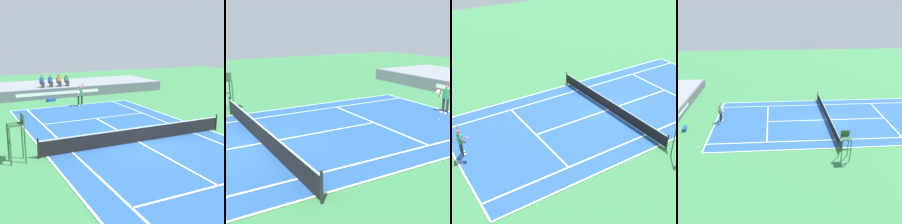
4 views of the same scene
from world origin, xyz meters
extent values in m
plane|color=#387F47|center=(0.00, 0.00, 0.00)|extent=(80.00, 80.00, 0.00)
cube|color=#235193|center=(0.00, 0.00, 0.01)|extent=(10.98, 23.78, 0.02)
cube|color=white|center=(0.00, 11.89, 0.02)|extent=(10.98, 0.10, 0.01)
cube|color=white|center=(-5.49, 0.00, 0.02)|extent=(0.10, 23.78, 0.01)
cube|color=white|center=(5.49, 0.00, 0.02)|extent=(0.10, 23.78, 0.01)
cube|color=white|center=(-4.11, 0.00, 0.02)|extent=(0.10, 23.78, 0.01)
cube|color=white|center=(4.11, 0.00, 0.02)|extent=(0.10, 23.78, 0.01)
cube|color=white|center=(0.00, 6.40, 0.02)|extent=(8.22, 0.10, 0.01)
cube|color=white|center=(0.00, -6.40, 0.02)|extent=(8.22, 0.10, 0.01)
cube|color=white|center=(0.00, 0.00, 0.02)|extent=(0.10, 12.80, 0.01)
cube|color=white|center=(0.00, 11.79, 0.02)|extent=(0.10, 0.20, 0.01)
cylinder|color=black|center=(-5.94, 0.00, 0.54)|extent=(0.10, 0.10, 1.07)
cylinder|color=black|center=(5.94, 0.00, 0.54)|extent=(0.10, 0.10, 1.07)
cube|color=black|center=(0.00, 0.00, 0.48)|extent=(11.78, 0.02, 0.84)
cube|color=white|center=(0.00, 0.00, 0.90)|extent=(11.78, 0.03, 0.06)
cube|color=#565B66|center=(0.00, 16.00, 0.51)|extent=(24.72, 0.24, 1.03)
cube|color=silver|center=(0.00, 15.87, 0.56)|extent=(8.65, 0.01, 0.32)
cube|color=gray|center=(0.00, 19.67, 0.51)|extent=(24.72, 7.10, 1.03)
cube|color=#474C56|center=(-1.35, 17.30, 1.44)|extent=(0.44, 0.44, 0.06)
cube|color=#474C56|center=(-1.35, 17.50, 1.69)|extent=(0.44, 0.06, 0.44)
cylinder|color=#4C4C51|center=(-1.17, 17.15, 1.22)|extent=(0.04, 0.04, 0.38)
cylinder|color=#4C4C51|center=(-1.52, 17.15, 1.22)|extent=(0.04, 0.04, 0.38)
cube|color=#2D2D33|center=(-1.35, 17.20, 1.52)|extent=(0.34, 0.44, 0.16)
cube|color=#2D2D33|center=(-1.35, 17.00, 1.25)|extent=(0.30, 0.14, 0.44)
cube|color=#2D4CA8|center=(-1.35, 17.36, 1.81)|extent=(0.36, 0.22, 0.52)
sphere|color=tan|center=(-1.35, 17.36, 2.18)|extent=(0.20, 0.20, 0.20)
cylinder|color=black|center=(-1.35, 17.36, 2.27)|extent=(0.19, 0.19, 0.05)
cube|color=#474C56|center=(-0.46, 17.30, 1.44)|extent=(0.44, 0.44, 0.06)
cube|color=#474C56|center=(-0.46, 17.50, 1.69)|extent=(0.44, 0.06, 0.44)
cylinder|color=#4C4C51|center=(-0.28, 17.15, 1.22)|extent=(0.04, 0.04, 0.38)
cylinder|color=#4C4C51|center=(-0.64, 17.15, 1.22)|extent=(0.04, 0.04, 0.38)
cube|color=#2D2D33|center=(-0.46, 17.20, 1.52)|extent=(0.34, 0.44, 0.16)
cube|color=#2D2D33|center=(-0.46, 17.00, 1.25)|extent=(0.30, 0.14, 0.44)
cube|color=#2D4CA8|center=(-0.46, 17.36, 1.81)|extent=(0.36, 0.22, 0.52)
sphere|color=beige|center=(-0.46, 17.36, 2.18)|extent=(0.20, 0.20, 0.20)
cylinder|color=black|center=(-0.46, 17.36, 2.27)|extent=(0.19, 0.19, 0.05)
cube|color=#474C56|center=(0.46, 17.30, 1.44)|extent=(0.44, 0.44, 0.06)
cube|color=#474C56|center=(0.46, 17.50, 1.69)|extent=(0.44, 0.06, 0.44)
cylinder|color=#4C4C51|center=(0.63, 17.15, 1.22)|extent=(0.04, 0.04, 0.38)
cylinder|color=#4C4C51|center=(0.28, 17.15, 1.22)|extent=(0.04, 0.04, 0.38)
cube|color=#2D2D33|center=(0.46, 17.20, 1.52)|extent=(0.34, 0.44, 0.16)
cube|color=#2D2D33|center=(0.46, 17.00, 1.25)|extent=(0.30, 0.14, 0.44)
cube|color=orange|center=(0.46, 17.36, 1.81)|extent=(0.36, 0.22, 0.52)
sphere|color=#A37556|center=(0.46, 17.36, 2.18)|extent=(0.20, 0.20, 0.20)
cylinder|color=#2D4CA8|center=(0.46, 17.36, 2.27)|extent=(0.19, 0.19, 0.05)
cube|color=#474C56|center=(1.31, 17.30, 1.44)|extent=(0.44, 0.44, 0.06)
cube|color=#474C56|center=(1.31, 17.50, 1.69)|extent=(0.44, 0.06, 0.44)
cylinder|color=#4C4C51|center=(1.49, 17.15, 1.22)|extent=(0.04, 0.04, 0.38)
cylinder|color=#4C4C51|center=(1.14, 17.15, 1.22)|extent=(0.04, 0.04, 0.38)
cube|color=#2D2D33|center=(1.31, 17.20, 1.52)|extent=(0.34, 0.44, 0.16)
cube|color=#2D2D33|center=(1.31, 17.00, 1.25)|extent=(0.30, 0.14, 0.44)
cube|color=#2D8C51|center=(1.31, 17.36, 1.81)|extent=(0.36, 0.22, 0.52)
sphere|color=#A37556|center=(1.31, 17.36, 2.18)|extent=(0.20, 0.20, 0.20)
cylinder|color=white|center=(1.31, 17.36, 2.27)|extent=(0.19, 0.19, 0.05)
cylinder|color=#232328|center=(0.75, 11.37, 0.46)|extent=(0.15, 0.15, 0.92)
cylinder|color=#232328|center=(0.43, 11.38, 0.46)|extent=(0.15, 0.15, 0.92)
cube|color=white|center=(0.75, 11.31, 0.05)|extent=(0.13, 0.28, 0.10)
cube|color=white|center=(0.43, 11.32, 0.05)|extent=(0.13, 0.28, 0.10)
cube|color=#2D8C51|center=(0.59, 11.38, 1.22)|extent=(0.41, 0.26, 0.60)
sphere|color=tan|center=(0.59, 11.38, 1.69)|extent=(0.22, 0.22, 0.22)
cylinder|color=red|center=(0.59, 11.38, 1.78)|extent=(0.21, 0.21, 0.06)
cylinder|color=tan|center=(0.85, 11.33, 1.78)|extent=(0.10, 0.22, 0.61)
cylinder|color=tan|center=(0.32, 11.29, 1.24)|extent=(0.10, 0.33, 0.56)
cylinder|color=black|center=(0.28, 11.17, 1.11)|extent=(0.04, 0.19, 0.25)
torus|color=red|center=(0.28, 10.99, 1.37)|extent=(0.31, 0.21, 0.26)
cylinder|color=silver|center=(0.28, 10.99, 1.37)|extent=(0.28, 0.17, 0.22)
sphere|color=#D1E533|center=(1.36, 10.04, 0.03)|extent=(0.07, 0.07, 0.07)
cylinder|color=#2D562D|center=(-7.34, -0.35, 0.95)|extent=(0.07, 0.07, 1.90)
cylinder|color=#2D562D|center=(-7.34, 0.35, 0.95)|extent=(0.07, 0.07, 1.90)
cylinder|color=#2D562D|center=(-6.64, -0.35, 0.95)|extent=(0.07, 0.07, 1.90)
cylinder|color=#2D562D|center=(-6.64, 0.35, 0.95)|extent=(0.07, 0.07, 1.90)
cube|color=#2D562D|center=(-6.99, 0.00, 1.93)|extent=(0.70, 0.70, 0.06)
cube|color=#2D562D|center=(-6.64, 0.00, 2.20)|extent=(0.06, 0.70, 0.48)
cube|color=#2D562D|center=(-7.30, 0.00, 1.04)|extent=(0.10, 0.70, 0.04)
cube|color=#194799|center=(-1.21, 14.63, 0.16)|extent=(0.88, 0.47, 0.32)
cylinder|color=#194799|center=(-1.63, 14.55, 0.16)|extent=(0.12, 0.33, 0.32)
cylinder|color=#194799|center=(-0.80, 14.71, 0.16)|extent=(0.12, 0.33, 0.32)
camera|label=1|loc=(-9.36, -15.50, 5.98)|focal=51.51mm
camera|label=2|loc=(13.65, -3.99, 5.19)|focal=51.51mm
camera|label=3|loc=(-16.69, 14.81, 12.75)|focal=52.08mm
camera|label=4|loc=(-23.32, 5.55, 12.00)|focal=39.25mm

